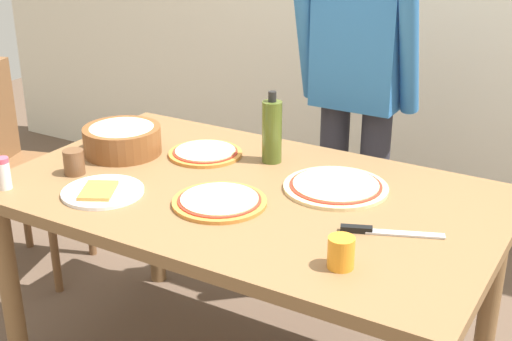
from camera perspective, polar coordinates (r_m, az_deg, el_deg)
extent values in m
cube|color=brown|center=(2.25, -0.64, -2.07)|extent=(1.60, 0.96, 0.04)
cylinder|color=brown|center=(2.59, -19.38, -9.43)|extent=(0.07, 0.07, 0.72)
cylinder|color=brown|center=(3.09, -8.28, -2.99)|extent=(0.07, 0.07, 0.72)
cylinder|color=brown|center=(2.55, 18.56, -9.95)|extent=(0.07, 0.07, 0.72)
cylinder|color=#2D2D38|center=(3.01, 6.21, -2.17)|extent=(0.12, 0.12, 0.85)
cylinder|color=#2D2D38|center=(2.95, 9.38, -2.89)|extent=(0.12, 0.12, 0.85)
cube|color=#2D6BAD|center=(2.76, 8.54, 10.75)|extent=(0.34, 0.20, 0.55)
cylinder|color=#2D6BAD|center=(2.80, 4.11, 11.10)|extent=(0.07, 0.21, 0.55)
cylinder|color=#2D6BAD|center=(2.65, 12.38, 9.97)|extent=(0.07, 0.21, 0.55)
cube|color=brown|center=(3.26, -17.83, -0.27)|extent=(0.50, 0.50, 0.05)
cylinder|color=brown|center=(3.15, -16.15, -5.91)|extent=(0.04, 0.04, 0.45)
cylinder|color=brown|center=(3.41, -13.46, -3.32)|extent=(0.04, 0.04, 0.45)
cylinder|color=brown|center=(3.57, -18.37, -2.70)|extent=(0.04, 0.04, 0.45)
cylinder|color=beige|center=(2.26, 6.52, -1.38)|extent=(0.34, 0.34, 0.01)
cylinder|color=#B22D1E|center=(2.26, 6.52, -1.19)|extent=(0.30, 0.30, 0.00)
cylinder|color=beige|center=(2.26, 6.53, -1.10)|extent=(0.28, 0.28, 0.00)
cylinder|color=#C67A33|center=(2.53, -4.15, 1.38)|extent=(0.27, 0.27, 0.01)
cylinder|color=#B22D1E|center=(2.53, -4.16, 1.55)|extent=(0.23, 0.23, 0.00)
cylinder|color=beige|center=(2.53, -4.16, 1.63)|extent=(0.22, 0.22, 0.00)
cylinder|color=#C67A33|center=(2.15, -2.99, -2.59)|extent=(0.29, 0.29, 0.01)
cylinder|color=#B22D1E|center=(2.15, -3.00, -2.39)|extent=(0.26, 0.26, 0.00)
cylinder|color=beige|center=(2.14, -3.00, -2.30)|extent=(0.24, 0.24, 0.00)
cylinder|color=white|center=(2.27, -12.38, -1.71)|extent=(0.26, 0.26, 0.01)
cube|color=#CC8438|center=(2.25, -12.75, -1.61)|extent=(0.15, 0.17, 0.01)
cylinder|color=brown|center=(2.58, -10.84, 2.44)|extent=(0.28, 0.28, 0.10)
ellipsoid|color=beige|center=(2.56, -10.91, 3.28)|extent=(0.25, 0.25, 0.05)
cylinder|color=#47561E|center=(2.43, 1.31, 3.16)|extent=(0.07, 0.07, 0.22)
cylinder|color=black|center=(2.40, 1.34, 6.05)|extent=(0.03, 0.03, 0.04)
cylinder|color=orange|center=(1.80, 6.95, -6.65)|extent=(0.07, 0.07, 0.08)
cylinder|color=brown|center=(2.43, -14.62, 0.67)|extent=(0.07, 0.07, 0.08)
cylinder|color=white|center=(2.38, -19.88, -0.39)|extent=(0.04, 0.04, 0.09)
cylinder|color=#D84C66|center=(2.36, -20.05, 0.79)|extent=(0.04, 0.04, 0.02)
cube|color=silver|center=(2.01, 12.05, -5.07)|extent=(0.21, 0.11, 0.01)
cube|color=black|center=(2.00, 8.19, -4.75)|extent=(0.09, 0.06, 0.02)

